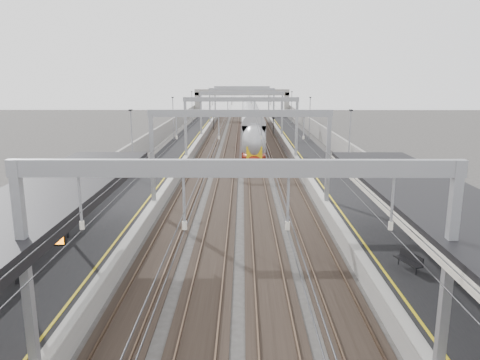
{
  "coord_description": "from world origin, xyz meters",
  "views": [
    {
      "loc": [
        0.19,
        -10.99,
        9.9
      ],
      "look_at": [
        0.0,
        21.82,
        2.59
      ],
      "focal_mm": 35.0,
      "sensor_mm": 36.0,
      "label": 1
    }
  ],
  "objects_px": {
    "train": "(251,124)",
    "signal_green": "(214,117)",
    "overbridge": "(242,96)",
    "bench": "(409,259)"
  },
  "relations": [
    {
      "from": "train",
      "to": "signal_green",
      "type": "distance_m",
      "value": 12.41
    },
    {
      "from": "train",
      "to": "bench",
      "type": "relative_size",
      "value": 30.89
    },
    {
      "from": "overbridge",
      "to": "train",
      "type": "height_order",
      "value": "overbridge"
    },
    {
      "from": "bench",
      "to": "signal_green",
      "type": "relative_size",
      "value": 0.48
    },
    {
      "from": "train",
      "to": "signal_green",
      "type": "xyz_separation_m",
      "value": [
        -6.7,
        10.45,
        0.21
      ]
    },
    {
      "from": "bench",
      "to": "signal_green",
      "type": "height_order",
      "value": "signal_green"
    },
    {
      "from": "train",
      "to": "bench",
      "type": "xyz_separation_m",
      "value": [
        6.53,
        -55.65,
        -0.7
      ]
    },
    {
      "from": "overbridge",
      "to": "bench",
      "type": "height_order",
      "value": "overbridge"
    },
    {
      "from": "overbridge",
      "to": "signal_green",
      "type": "xyz_separation_m",
      "value": [
        -5.2,
        -24.26,
        -2.89
      ]
    },
    {
      "from": "signal_green",
      "to": "overbridge",
      "type": "bearing_deg",
      "value": 77.9
    }
  ]
}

